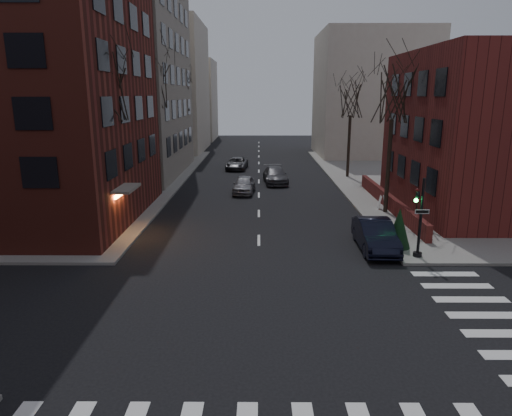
{
  "coord_description": "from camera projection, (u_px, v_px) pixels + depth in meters",
  "views": [
    {
      "loc": [
        -0.01,
        -12.76,
        8.08
      ],
      "look_at": [
        -0.16,
        11.57,
        2.0
      ],
      "focal_mm": 32.0,
      "sensor_mm": 36.0,
      "label": 1
    }
  ],
  "objects": [
    {
      "name": "building_distant_la",
      "position": [
        155.0,
        88.0,
        65.6
      ],
      "size": [
        14.0,
        16.0,
        18.0
      ],
      "primitive_type": "cube",
      "color": "beige",
      "rests_on": "ground"
    },
    {
      "name": "tree_left_a",
      "position": [
        104.0,
        87.0,
        25.92
      ],
      "size": [
        4.18,
        4.18,
        10.26
      ],
      "color": "#2D231C",
      "rests_on": "sidewalk_far_left"
    },
    {
      "name": "building_distant_lb",
      "position": [
        187.0,
        100.0,
        82.56
      ],
      "size": [
        10.0,
        12.0,
        14.0
      ],
      "primitive_type": "cube",
      "color": "beige",
      "rests_on": "ground"
    },
    {
      "name": "traffic_signal",
      "position": [
        419.0,
        223.0,
        22.55
      ],
      "size": [
        0.76,
        0.44,
        4.0
      ],
      "color": "black",
      "rests_on": "sidewalk_far_right"
    },
    {
      "name": "building_left_tan",
      "position": [
        83.0,
        31.0,
        44.02
      ],
      "size": [
        18.0,
        18.0,
        28.0
      ],
      "primitive_type": "cube",
      "color": "gray",
      "rests_on": "ground"
    },
    {
      "name": "building_left_brick",
      "position": [
        9.0,
        79.0,
        28.25
      ],
      "size": [
        15.0,
        15.0,
        18.0
      ],
      "primitive_type": "cube",
      "color": "maroon",
      "rests_on": "ground"
    },
    {
      "name": "streetlamp_far",
      "position": [
        190.0,
        128.0,
        54.1
      ],
      "size": [
        0.36,
        0.36,
        6.28
      ],
      "color": "black",
      "rests_on": "sidewalk_far_left"
    },
    {
      "name": "evergreen_shrub",
      "position": [
        399.0,
        228.0,
        24.08
      ],
      "size": [
        1.48,
        1.48,
        2.14
      ],
      "primitive_type": "cone",
      "rotation": [
        0.0,
        0.0,
        0.17
      ],
      "color": "black",
      "rests_on": "sidewalk_far_right"
    },
    {
      "name": "tree_left_c",
      "position": [
        181.0,
        95.0,
        51.24
      ],
      "size": [
        3.96,
        3.96,
        9.72
      ],
      "color": "#2D231C",
      "rests_on": "sidewalk_far_left"
    },
    {
      "name": "parked_sedan",
      "position": [
        375.0,
        235.0,
        24.25
      ],
      "size": [
        1.79,
        4.91,
        1.61
      ],
      "primitive_type": "imported",
      "rotation": [
        0.0,
        0.0,
        -0.02
      ],
      "color": "black",
      "rests_on": "ground"
    },
    {
      "name": "building_distant_ra",
      "position": [
        371.0,
        95.0,
        60.81
      ],
      "size": [
        14.0,
        14.0,
        16.0
      ],
      "primitive_type": "cube",
      "color": "beige",
      "rests_on": "ground"
    },
    {
      "name": "tree_left_b",
      "position": [
        152.0,
        84.0,
        37.45
      ],
      "size": [
        4.4,
        4.4,
        10.8
      ],
      "color": "#2D231C",
      "rests_on": "sidewalk_far_left"
    },
    {
      "name": "car_lane_silver",
      "position": [
        244.0,
        185.0,
        38.26
      ],
      "size": [
        2.02,
        4.28,
        1.42
      ],
      "primitive_type": "imported",
      "rotation": [
        0.0,
        0.0,
        -0.09
      ],
      "color": "gray",
      "rests_on": "ground"
    },
    {
      "name": "ground",
      "position": [
        259.0,
        359.0,
        14.34
      ],
      "size": [
        160.0,
        160.0,
        0.0
      ],
      "primitive_type": "plane",
      "color": "black",
      "rests_on": "ground"
    },
    {
      "name": "low_wall_right",
      "position": [
        389.0,
        201.0,
        32.56
      ],
      "size": [
        0.35,
        16.0,
        1.0
      ],
      "primitive_type": "cube",
      "color": "maroon",
      "rests_on": "sidewalk_far_right"
    },
    {
      "name": "building_right_brick",
      "position": [
        499.0,
        133.0,
        31.34
      ],
      "size": [
        12.0,
        14.0,
        11.0
      ],
      "primitive_type": "cube",
      "color": "maroon",
      "rests_on": "ground"
    },
    {
      "name": "tree_right_b",
      "position": [
        351.0,
        100.0,
        43.49
      ],
      "size": [
        3.74,
        3.74,
        9.18
      ],
      "color": "#2D231C",
      "rests_on": "sidewalk_far_right"
    },
    {
      "name": "tree_right_a",
      "position": [
        393.0,
        95.0,
        29.8
      ],
      "size": [
        3.96,
        3.96,
        9.72
      ],
      "color": "#2D231C",
      "rests_on": "sidewalk_far_right"
    },
    {
      "name": "car_lane_gray",
      "position": [
        275.0,
        175.0,
        42.45
      ],
      "size": [
        2.45,
        5.23,
        1.48
      ],
      "primitive_type": "imported",
      "rotation": [
        0.0,
        0.0,
        0.08
      ],
      "color": "#434247",
      "rests_on": "ground"
    },
    {
      "name": "streetlamp_near",
      "position": [
        151.0,
        146.0,
        34.7
      ],
      "size": [
        0.36,
        0.36,
        6.28
      ],
      "color": "black",
      "rests_on": "sidewalk_far_left"
    },
    {
      "name": "sandwich_board",
      "position": [
        382.0,
        202.0,
        32.41
      ],
      "size": [
        0.46,
        0.62,
        0.96
      ],
      "primitive_type": "cube",
      "rotation": [
        0.0,
        0.0,
        -0.06
      ],
      "color": "silver",
      "rests_on": "sidewalk_far_right"
    },
    {
      "name": "car_lane_far",
      "position": [
        237.0,
        163.0,
        50.4
      ],
      "size": [
        2.55,
        4.8,
        1.28
      ],
      "primitive_type": "imported",
      "rotation": [
        0.0,
        0.0,
        -0.09
      ],
      "color": "#444449",
      "rests_on": "ground"
    }
  ]
}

